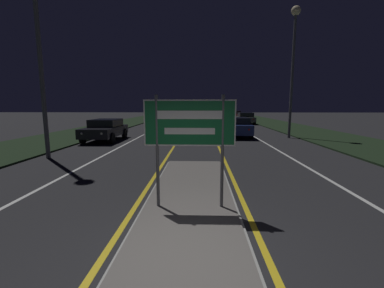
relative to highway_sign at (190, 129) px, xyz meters
name	(u,v)px	position (x,y,z in m)	size (l,w,h in m)	color
ground_plane	(184,267)	(0.00, -1.98, -1.80)	(160.00, 160.00, 0.00)	#232326
median_island	(190,209)	(0.00, 0.00, -1.76)	(2.11, 9.22, 0.10)	#999993
verge_left	(95,130)	(-9.50, 18.02, -1.76)	(5.00, 100.00, 0.08)	black
verge_right	(303,130)	(9.50, 18.02, -1.76)	(5.00, 100.00, 0.08)	black
centre_line_yellow_left	(187,126)	(-1.25, 23.02, -1.79)	(0.12, 70.00, 0.01)	gold
centre_line_yellow_right	(210,126)	(1.25, 23.02, -1.79)	(0.12, 70.00, 0.01)	gold
lane_line_white_left	(161,126)	(-4.20, 23.02, -1.79)	(0.12, 70.00, 0.01)	silver
lane_line_white_right	(236,126)	(4.20, 23.02, -1.79)	(0.12, 70.00, 0.01)	silver
edge_line_white_left	(134,126)	(-7.20, 23.02, -1.79)	(0.10, 70.00, 0.01)	silver
edge_line_white_right	(264,126)	(7.20, 23.02, -1.79)	(0.10, 70.00, 0.01)	silver
highway_sign	(190,129)	(0.00, 0.00, 0.00)	(1.91, 0.07, 2.40)	#56565B
streetlight_left_near	(35,1)	(-6.40, 5.43, 4.59)	(0.57, 0.57, 9.63)	#56565B
streetlight_right_near	(294,47)	(6.48, 12.84, 4.35)	(0.62, 0.62, 8.75)	#56565B
car_receding_0	(236,127)	(2.84, 13.44, -1.05)	(1.93, 4.32, 1.41)	navy
car_receding_1	(245,118)	(5.76, 26.59, -1.06)	(2.04, 4.10, 1.39)	#4C514C
car_receding_2	(235,115)	(5.69, 35.70, -1.04)	(1.84, 4.44, 1.43)	maroon
car_receding_3	(229,113)	(5.56, 43.28, -1.01)	(1.99, 4.10, 1.49)	#B7B7BC
car_approaching_0	(105,129)	(-5.96, 11.09, -1.06)	(1.99, 4.23, 1.38)	black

